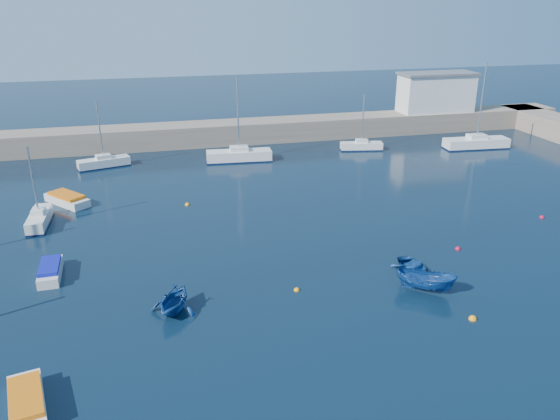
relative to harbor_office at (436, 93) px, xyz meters
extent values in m
plane|color=black|center=(-30.00, -46.00, -5.10)|extent=(220.00, 220.00, 0.00)
cube|color=#7B6D5E|center=(-30.00, 0.00, -3.80)|extent=(96.00, 4.50, 2.60)
cube|color=silver|center=(0.00, 0.00, 0.00)|extent=(10.00, 4.00, 5.00)
cube|color=silver|center=(-48.23, -23.18, -4.60)|extent=(1.51, 4.94, 1.00)
cylinder|color=#B7BABC|center=(-48.23, -23.18, -1.27)|extent=(0.15, 0.15, 5.64)
cube|color=silver|center=(-43.90, -7.59, -4.59)|extent=(5.71, 2.96, 1.01)
cylinder|color=#B7BABC|center=(-43.90, -7.59, -0.93)|extent=(0.15, 0.15, 6.32)
cube|color=silver|center=(-29.10, -8.79, -4.49)|extent=(7.44, 2.62, 1.22)
cylinder|color=#B7BABC|center=(-29.10, -8.79, 0.32)|extent=(0.18, 0.18, 8.40)
cube|color=silver|center=(-13.79, -7.69, -4.62)|extent=(5.22, 2.31, 0.95)
cylinder|color=#B7BABC|center=(-13.79, -7.69, -1.24)|extent=(0.14, 0.14, 5.81)
cube|color=silver|center=(0.28, -10.29, -4.49)|extent=(8.07, 2.79, 1.23)
cylinder|color=#B7BABC|center=(0.28, -10.29, 0.69)|extent=(0.18, 0.18, 9.12)
cube|color=silver|center=(-45.44, -46.18, -4.76)|extent=(2.34, 4.41, 0.68)
cube|color=orange|center=(-45.44, -46.18, -4.29)|extent=(2.04, 3.37, 0.26)
cube|color=silver|center=(-46.17, -32.82, -4.76)|extent=(1.44, 3.80, 0.67)
cube|color=#0D1595|center=(-46.17, -32.82, -4.30)|extent=(1.34, 2.86, 0.25)
cube|color=silver|center=(-46.59, -18.58, -4.74)|extent=(4.28, 4.71, 0.71)
cube|color=orange|center=(-46.59, -18.58, -4.26)|extent=(3.47, 3.75, 0.27)
imported|color=navy|center=(-22.37, -38.33, -4.75)|extent=(2.45, 3.41, 0.70)
imported|color=navy|center=(-38.42, -39.34, -4.23)|extent=(4.03, 4.22, 1.73)
imported|color=navy|center=(-22.78, -40.74, -4.38)|extent=(3.86, 3.33, 1.44)
sphere|color=orange|center=(-30.68, -38.65, -5.10)|extent=(0.39, 0.39, 0.39)
sphere|color=#B10D2A|center=(-17.41, -35.71, -5.10)|extent=(0.42, 0.42, 0.42)
sphere|color=orange|center=(-36.10, -21.52, -5.10)|extent=(0.44, 0.44, 0.44)
sphere|color=#B10D2A|center=(-7.15, -31.89, -5.10)|extent=(0.41, 0.41, 0.41)
sphere|color=orange|center=(-21.65, -44.36, -5.10)|extent=(0.48, 0.48, 0.48)
camera|label=1|loc=(-39.14, -68.02, 12.42)|focal=35.00mm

